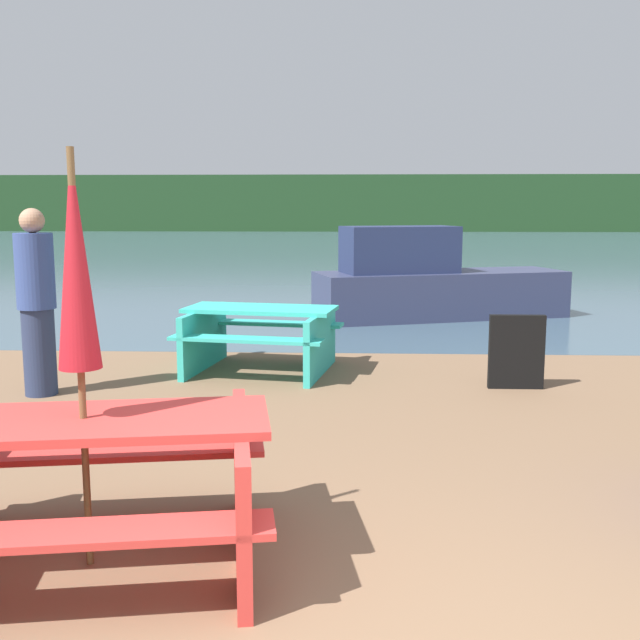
# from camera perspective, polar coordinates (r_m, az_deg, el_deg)

# --- Properties ---
(water) EXTENTS (60.00, 50.00, 0.00)m
(water) POSITION_cam_1_polar(r_m,az_deg,el_deg) (34.24, 2.79, 5.63)
(water) COLOR #425B6B
(water) RESTS_ON ground_plane
(far_treeline) EXTENTS (80.00, 1.60, 4.00)m
(far_treeline) POSITION_cam_1_polar(r_m,az_deg,el_deg) (54.20, 2.70, 8.88)
(far_treeline) COLOR #1E3D1E
(far_treeline) RESTS_ON water
(picnic_table_red) EXTENTS (2.05, 1.66, 0.78)m
(picnic_table_red) POSITION_cam_1_polar(r_m,az_deg,el_deg) (4.05, -17.38, -11.36)
(picnic_table_red) COLOR red
(picnic_table_red) RESTS_ON ground_plane
(picnic_table_teal) EXTENTS (1.83, 1.63, 0.72)m
(picnic_table_teal) POSITION_cam_1_polar(r_m,az_deg,el_deg) (8.31, -4.53, -0.93)
(picnic_table_teal) COLOR #33B7A8
(picnic_table_teal) RESTS_ON ground_plane
(umbrella_crimson) EXTENTS (0.21, 0.21, 2.11)m
(umbrella_crimson) POSITION_cam_1_polar(r_m,az_deg,el_deg) (3.83, -18.11, 3.97)
(umbrella_crimson) COLOR brown
(umbrella_crimson) RESTS_ON ground_plane
(boat) EXTENTS (4.27, 2.37, 1.50)m
(boat) POSITION_cam_1_polar(r_m,az_deg,el_deg) (12.40, 8.47, 2.71)
(boat) COLOR #333856
(boat) RESTS_ON water
(person) EXTENTS (0.36, 0.36, 1.81)m
(person) POSITION_cam_1_polar(r_m,az_deg,el_deg) (7.69, -20.78, 1.26)
(person) COLOR #283351
(person) RESTS_ON ground_plane
(signboard) EXTENTS (0.55, 0.08, 0.75)m
(signboard) POSITION_cam_1_polar(r_m,az_deg,el_deg) (7.77, 14.74, -2.37)
(signboard) COLOR black
(signboard) RESTS_ON ground_plane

